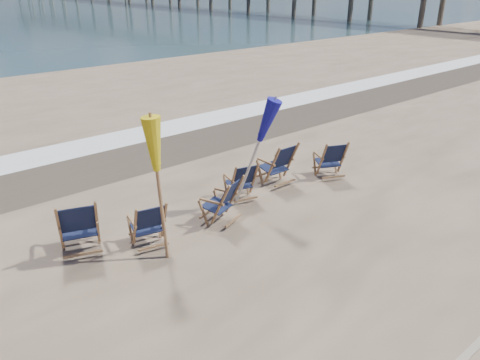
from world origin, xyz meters
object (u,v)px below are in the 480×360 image
Objects in this scene: beach_chair_1 at (164,222)px; beach_chair_2 at (235,196)px; beach_chair_4 at (291,161)px; umbrella_yellow at (157,152)px; umbrella_blue at (253,121)px; beach_chair_3 at (254,180)px; beach_chair_5 at (343,159)px; beach_chair_0 at (98,225)px.

beach_chair_2 reaches higher than beach_chair_1.
umbrella_yellow reaches higher than beach_chair_4.
beach_chair_1 is 2.52m from umbrella_blue.
umbrella_yellow reaches higher than beach_chair_2.
beach_chair_3 is at bearing 15.48° from umbrella_yellow.
beach_chair_2 is 0.40× the size of umbrella_blue.
beach_chair_1 is at bearing -21.22° from beach_chair_2.
umbrella_yellow reaches higher than beach_chair_5.
umbrella_blue is at bearing 55.64° from beach_chair_3.
beach_chair_2 is 2.12m from beach_chair_4.
beach_chair_2 is at bearing 14.95° from beach_chair_4.
beach_chair_0 is 2.58m from beach_chair_2.
beach_chair_0 is at bearing 0.96° from beach_chair_4.
beach_chair_3 is 0.87× the size of beach_chair_4.
umbrella_blue is at bearing 11.53° from umbrella_yellow.
beach_chair_0 is 1.03× the size of beach_chair_4.
beach_chair_0 is 4.59m from beach_chair_4.
umbrella_blue reaches higher than beach_chair_1.
beach_chair_0 is 1.75m from umbrella_yellow.
beach_chair_4 reaches higher than beach_chair_2.
beach_chair_4 is at bearing 173.09° from beach_chair_2.
beach_chair_3 is 0.94× the size of beach_chair_5.
beach_chair_0 reaches higher than beach_chair_4.
beach_chair_1 is 2.44m from beach_chair_3.
beach_chair_3 is at bearing -159.03° from beach_chair_1.
beach_chair_0 is at bearing 12.44° from beach_chair_3.
umbrella_blue is at bearing -164.47° from beach_chair_1.
beach_chair_0 is 0.45× the size of umbrella_blue.
beach_chair_5 reaches higher than beach_chair_2.
umbrella_blue reaches higher than beach_chair_2.
umbrella_blue is at bearing 20.36° from beach_chair_5.
beach_chair_3 is at bearing -176.15° from beach_chair_2.
umbrella_yellow is at bearing 29.82° from beach_chair_3.
beach_chair_2 is (2.53, -0.50, -0.06)m from beach_chair_0.
beach_chair_1 is 1.56m from beach_chair_2.
beach_chair_0 is at bearing -32.36° from beach_chair_2.
umbrella_yellow is (-3.85, -0.86, 1.36)m from beach_chair_4.
beach_chair_2 is at bearing -165.72° from umbrella_blue.
umbrella_blue reaches higher than beach_chair_3.
umbrella_yellow is at bearing 28.03° from beach_chair_5.
umbrella_blue is (2.35, 0.48, -0.06)m from umbrella_yellow.
beach_chair_3 is (0.84, 0.39, -0.03)m from beach_chair_2.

